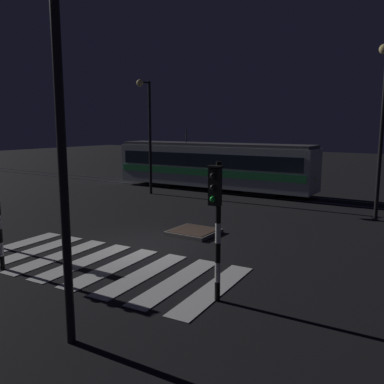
{
  "coord_description": "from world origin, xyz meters",
  "views": [
    {
      "loc": [
        9.29,
        -11.46,
        4.38
      ],
      "look_at": [
        -0.69,
        4.08,
        1.4
      ],
      "focal_mm": 38.19,
      "sensor_mm": 36.0,
      "label": 1
    }
  ],
  "objects": [
    {
      "name": "traffic_light_corner_near_right",
      "position": [
        4.54,
        -2.96,
        2.34
      ],
      "size": [
        0.36,
        0.42,
        3.55
      ],
      "color": "black",
      "rests_on": "ground"
    },
    {
      "name": "rail_near",
      "position": [
        0.0,
        12.09,
        0.01
      ],
      "size": [
        80.0,
        0.12,
        0.03
      ],
      "primitive_type": "cube",
      "color": "#59595E",
      "rests_on": "ground"
    },
    {
      "name": "street_lamp_near_kerb",
      "position": [
        2.99,
        -6.49,
        4.45
      ],
      "size": [
        0.44,
        1.21,
        7.0
      ],
      "color": "black",
      "rests_on": "ground"
    },
    {
      "name": "street_lamp_trackside_left",
      "position": [
        -7.27,
        9.08,
        4.57
      ],
      "size": [
        0.44,
        1.21,
        7.22
      ],
      "color": "black",
      "rests_on": "ground"
    },
    {
      "name": "ground_plane",
      "position": [
        0.0,
        0.0,
        0.0
      ],
      "size": [
        120.0,
        120.0,
        0.0
      ],
      "primitive_type": "plane",
      "color": "black"
    },
    {
      "name": "street_lamp_trackside_right",
      "position": [
        6.43,
        8.71,
        4.9
      ],
      "size": [
        0.44,
        1.21,
        7.82
      ],
      "color": "black",
      "rests_on": "ground"
    },
    {
      "name": "rail_far",
      "position": [
        0.0,
        13.52,
        0.01
      ],
      "size": [
        80.0,
        0.12,
        0.03
      ],
      "primitive_type": "cube",
      "color": "#59595E",
      "rests_on": "ground"
    },
    {
      "name": "crosswalk_zebra",
      "position": [
        0.0,
        -2.56,
        0.01
      ],
      "size": [
        9.19,
        4.62,
        0.02
      ],
      "color": "silver",
      "rests_on": "ground"
    },
    {
      "name": "traffic_island",
      "position": [
        0.56,
        2.28,
        0.09
      ],
      "size": [
        1.82,
        1.75,
        0.18
      ],
      "color": "slate",
      "rests_on": "ground"
    },
    {
      "name": "tram",
      "position": [
        -4.65,
        12.8,
        1.74
      ],
      "size": [
        14.41,
        2.58,
        4.15
      ],
      "color": "#B2BCC1",
      "rests_on": "ground"
    }
  ]
}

